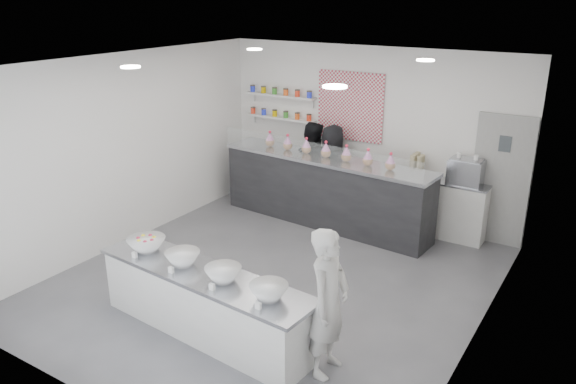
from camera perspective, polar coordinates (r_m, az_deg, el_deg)
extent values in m
plane|color=#515156|center=(8.02, -1.44, -8.96)|extent=(6.00, 6.00, 0.00)
plane|color=white|center=(7.09, -1.65, 12.85)|extent=(6.00, 6.00, 0.00)
plane|color=white|center=(9.95, 8.12, 5.89)|extent=(5.50, 0.00, 5.50)
plane|color=white|center=(9.17, -16.04, 4.12)|extent=(0.00, 6.00, 6.00)
plane|color=white|center=(6.41, 19.43, -2.96)|extent=(0.00, 6.00, 6.00)
cube|color=gray|center=(9.39, 20.77, 1.07)|extent=(0.88, 0.04, 2.10)
cube|color=#AE293D|center=(9.98, 6.34, 8.65)|extent=(1.25, 0.03, 1.20)
cube|color=silver|center=(10.66, -0.74, 7.55)|extent=(1.45, 0.22, 0.04)
cube|color=silver|center=(10.58, -0.75, 9.78)|extent=(1.45, 0.22, 0.04)
cylinder|color=white|center=(7.24, -15.71, 12.14)|extent=(0.24, 0.24, 0.02)
cylinder|color=white|center=(5.53, 4.78, 10.63)|extent=(0.24, 0.24, 0.02)
cylinder|color=white|center=(9.19, -3.43, 14.28)|extent=(0.24, 0.24, 0.02)
cylinder|color=white|center=(7.91, 13.80, 12.88)|extent=(0.24, 0.24, 0.02)
cube|color=silver|center=(6.78, -8.48, -11.09)|extent=(2.97, 0.90, 0.80)
cube|color=black|center=(9.69, 3.77, 0.11)|extent=(3.92, 1.01, 1.20)
cube|color=white|center=(9.19, 2.72, 4.03)|extent=(3.81, 0.31, 0.33)
cube|color=silver|center=(9.56, 15.75, -1.68)|extent=(1.29, 0.41, 0.96)
cube|color=#93969E|center=(9.28, 17.61, 1.94)|extent=(0.52, 0.36, 0.40)
imported|color=#BBB9B3|center=(5.90, 4.14, -11.16)|extent=(0.42, 0.62, 1.64)
imported|color=black|center=(10.18, 2.37, 2.52)|extent=(0.90, 0.74, 1.68)
imported|color=black|center=(9.98, 4.50, 2.10)|extent=(0.96, 0.82, 1.67)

